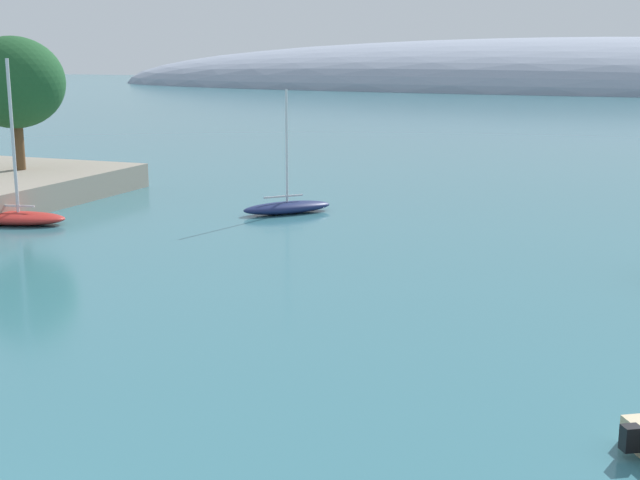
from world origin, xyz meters
name	(u,v)px	position (x,y,z in m)	size (l,w,h in m)	color
tree_clump_shore	(13,83)	(-29.19, 36.94, 7.64)	(6.90, 6.90, 9.08)	brown
distant_ridge	(604,89)	(-2.41, 230.05, 0.00)	(287.09, 79.82, 26.58)	#8E99AD
sailboat_red_near_shore	(19,216)	(-21.99, 28.08, 0.51)	(5.93, 3.57, 9.37)	red
sailboat_navy_mid_mooring	(287,206)	(-8.93, 36.84, 0.43)	(5.20, 5.41, 7.54)	navy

